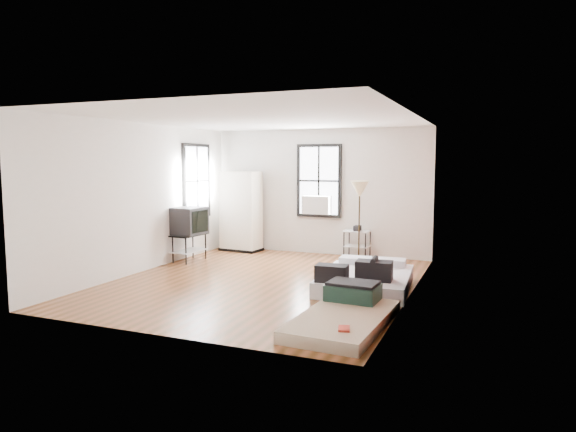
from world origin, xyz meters
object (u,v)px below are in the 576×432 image
at_px(side_table, 357,236).
at_px(floor_lamp, 360,193).
at_px(tv_stand, 189,222).
at_px(wardrobe, 241,211).
at_px(mattress_bare, 346,313).
at_px(mattress_main, 365,278).

bearing_deg(side_table, floor_lamp, -73.00).
xyz_separation_m(side_table, tv_stand, (-3.17, -1.63, 0.33)).
xyz_separation_m(wardrobe, tv_stand, (-0.41, -1.56, -0.11)).
height_order(floor_lamp, tv_stand, floor_lamp).
bearing_deg(tv_stand, side_table, 31.78).
height_order(mattress_bare, floor_lamp, floor_lamp).
distance_m(wardrobe, tv_stand, 1.61).
height_order(mattress_bare, wardrobe, wardrobe).
bearing_deg(wardrobe, tv_stand, -99.39).
bearing_deg(side_table, tv_stand, -152.85).
xyz_separation_m(mattress_bare, tv_stand, (-4.15, 2.76, 0.69)).
bearing_deg(side_table, wardrobe, -178.55).
height_order(wardrobe, tv_stand, wardrobe).
distance_m(mattress_main, tv_stand, 4.12).
bearing_deg(tv_stand, floor_lamp, 20.02).
bearing_deg(mattress_bare, tv_stand, 149.52).
relative_size(mattress_main, tv_stand, 1.77).
xyz_separation_m(mattress_main, floor_lamp, (-0.58, 1.84, 1.28)).
bearing_deg(wardrobe, mattress_main, -29.56).
relative_size(mattress_main, side_table, 2.82).
height_order(mattress_main, tv_stand, tv_stand).
distance_m(mattress_bare, wardrobe, 5.77).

